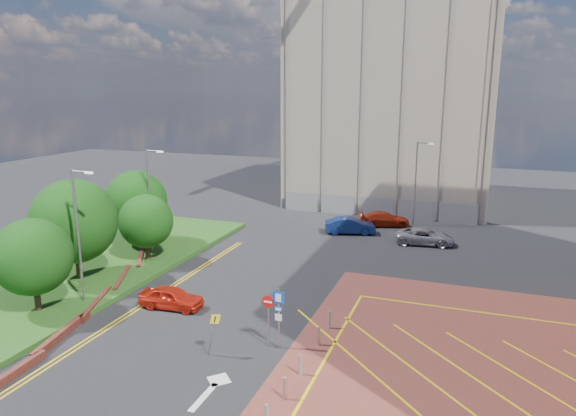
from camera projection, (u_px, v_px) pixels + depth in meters
The scene contains 19 objects.
ground at pixel (262, 356), 25.06m from camera, with size 140.00×140.00×0.00m, color black.
grass_bed at pixel (62, 270), 36.51m from camera, with size 14.00×32.00×0.30m, color #1E4917.
retaining_wall at pixel (94, 303), 30.78m from camera, with size 6.06×20.33×0.40m.
tree_a at pixel (33, 257), 28.93m from camera, with size 4.40×4.40×5.41m.
tree_b at pixel (74, 221), 33.85m from camera, with size 5.60×5.60×6.74m.
tree_c at pixel (146, 221), 37.99m from camera, with size 4.00×4.00×4.90m.
tree_d at pixel (136, 201), 41.59m from camera, with size 5.00×5.00×6.08m.
lamp_left_near at pixel (79, 231), 29.98m from camera, with size 1.53×0.16×8.00m.
lamp_left_far at pixel (150, 196), 39.80m from camera, with size 1.53×0.16×8.00m.
lamp_back at pixel (416, 180), 48.36m from camera, with size 1.53×0.16×8.00m.
sign_cluster at pixel (275, 312), 25.43m from camera, with size 1.17×0.12×3.20m.
warning_sign at pixel (213, 329), 24.73m from camera, with size 0.72×0.41×2.25m.
bollard_row at pixel (295, 373), 22.67m from camera, with size 0.14×11.14×0.90m.
construction_building at pixel (395, 105), 59.21m from camera, with size 21.20×19.20×22.00m, color #A79A89.
construction_fence at pixel (386, 208), 51.98m from camera, with size 21.60×0.06×2.00m, color gray.
car_red_left at pixel (171, 297), 30.48m from camera, with size 1.55×3.86×1.32m, color red.
car_blue_back at pixel (350, 226), 46.25m from camera, with size 1.58×4.52×1.49m, color navy.
car_red_back at pixel (384, 219), 48.86m from camera, with size 1.92×4.72×1.37m, color #A3240E.
car_silver_back at pixel (424, 237), 43.09m from camera, with size 2.21×4.80×1.33m, color #A0A1A7.
Camera 1 is at (8.98, -20.98, 12.71)m, focal length 32.00 mm.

